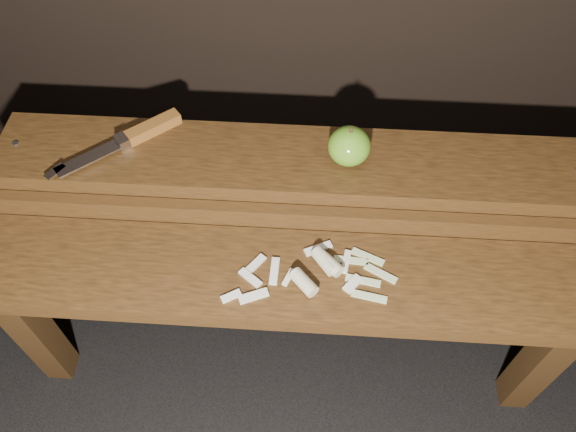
# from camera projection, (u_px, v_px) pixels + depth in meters

# --- Properties ---
(ground) EXTENTS (60.00, 60.00, 0.00)m
(ground) POSITION_uv_depth(u_px,v_px,m) (286.00, 341.00, 1.41)
(ground) COLOR black
(bench_front_tier) EXTENTS (1.20, 0.20, 0.42)m
(bench_front_tier) POSITION_uv_depth(u_px,v_px,m) (284.00, 295.00, 1.09)
(bench_front_tier) COLOR black
(bench_front_tier) RESTS_ON ground
(bench_rear_tier) EXTENTS (1.20, 0.21, 0.50)m
(bench_rear_tier) POSITION_uv_depth(u_px,v_px,m) (291.00, 186.00, 1.18)
(bench_rear_tier) COLOR black
(bench_rear_tier) RESTS_ON ground
(apple) EXTENTS (0.08, 0.08, 0.09)m
(apple) POSITION_uv_depth(u_px,v_px,m) (349.00, 146.00, 1.08)
(apple) COLOR #598C1C
(apple) RESTS_ON bench_rear_tier
(knife) EXTENTS (0.24, 0.20, 0.03)m
(knife) POSITION_uv_depth(u_px,v_px,m) (137.00, 135.00, 1.13)
(knife) COLOR brown
(knife) RESTS_ON bench_rear_tier
(apple_scraps) EXTENTS (0.32, 0.15, 0.03)m
(apple_scraps) POSITION_uv_depth(u_px,v_px,m) (317.00, 271.00, 1.04)
(apple_scraps) COLOR beige
(apple_scraps) RESTS_ON bench_front_tier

